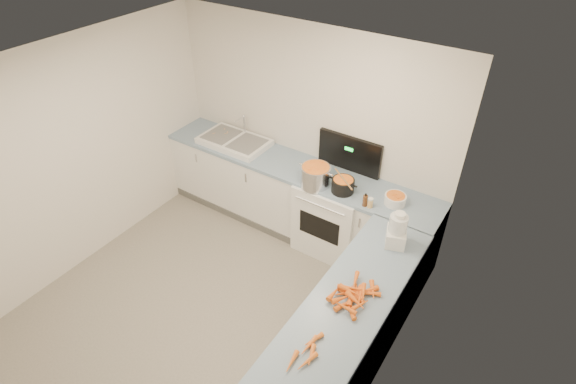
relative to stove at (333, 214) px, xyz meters
The scene contains 19 objects.
floor 1.84m from the stove, 108.07° to the right, with size 3.50×4.00×0.00m, color gray, non-canonical shape.
ceiling 2.69m from the stove, 108.07° to the right, with size 3.50×4.00×0.00m, color silver, non-canonical shape.
wall_back 1.00m from the stove, 150.23° to the left, with size 3.50×2.50×0.00m, color silver, non-canonical shape.
wall_left 2.96m from the stove, 143.77° to the right, with size 4.00×2.50×0.00m, color silver, non-canonical shape.
wall_right 2.21m from the stove, 54.55° to the right, with size 4.00×2.50×0.00m, color silver, non-canonical shape.
counter_back 0.55m from the stove, behind, with size 3.50×0.62×0.94m.
counter_right 1.65m from the stove, 56.99° to the right, with size 0.62×2.20×0.94m.
stove is the anchor object (origin of this frame).
sink 1.54m from the stove, behind, with size 0.86×0.52×0.31m.
steel_pot 0.61m from the stove, 134.10° to the right, with size 0.33×0.33×0.24m, color silver.
black_pot 0.57m from the stove, 41.03° to the right, with size 0.24×0.24×0.17m, color black.
wooden_spoon 0.66m from the stove, 41.03° to the right, with size 0.02×0.02×0.41m, color #AD7A47.
mixing_bowl 0.87m from the stove, ahead, with size 0.22×0.22×0.10m, color white.
extract_bottle 0.73m from the stove, 26.09° to the right, with size 0.05×0.05×0.13m, color #593319.
spice_jar 0.76m from the stove, 22.86° to the right, with size 0.06×0.06×0.10m, color #E5B266.
food_processor 1.26m from the stove, 31.92° to the right, with size 0.24×0.26×0.36m.
carrot_pile 1.72m from the stove, 56.47° to the right, with size 0.36×0.46×0.09m.
peeled_carrots 2.25m from the stove, 66.95° to the right, with size 0.17×0.42×0.04m.
peelings 1.75m from the stove, behind, with size 0.22×0.27×0.01m.
Camera 1 is at (2.35, -2.00, 3.80)m, focal length 28.00 mm.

